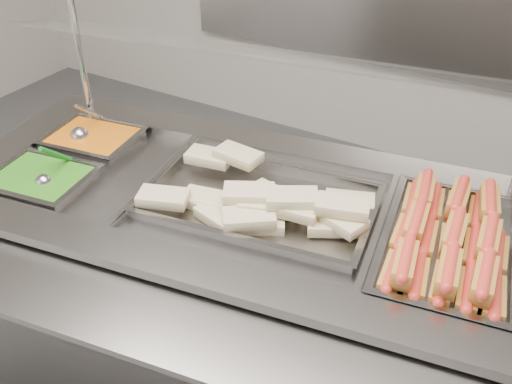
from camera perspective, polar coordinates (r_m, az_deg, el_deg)
The scene contains 11 objects.
steam_counter at distance 2.06m, azimuth -1.32°, elevation -10.65°, with size 1.99×1.11×0.90m.
tray_rail at distance 1.46m, azimuth -9.49°, elevation -12.64°, with size 1.82×0.63×0.05m.
sneeze_guard at distance 1.78m, azimuth 1.11°, elevation 13.30°, with size 1.68×0.54×0.44m.
pan_hotdogs at distance 1.70m, azimuth 18.54°, elevation -5.82°, with size 0.42×0.60×0.10m.
pan_wraps at distance 1.77m, azimuth 0.30°, elevation -1.38°, with size 0.74×0.50×0.07m.
pan_beans at distance 2.19m, azimuth -15.87°, elevation 4.45°, with size 0.33×0.28×0.10m.
pan_peas at distance 2.00m, azimuth -20.55°, elevation 0.46°, with size 0.33×0.28×0.10m.
hotdogs_in_buns at distance 1.66m, azimuth 18.63°, elevation -4.62°, with size 0.38×0.55×0.12m.
tortilla_wraps at distance 1.71m, azimuth 0.78°, elevation -0.91°, with size 0.68×0.43×0.10m.
ladle at distance 2.18m, azimuth -17.14°, elevation 5.52°, with size 0.07×0.19×0.16m.
serving_spoon at distance 1.95m, azimuth -20.26°, elevation 1.42°, with size 0.06×0.17×0.15m.
Camera 1 is at (0.78, -0.74, 1.91)m, focal length 40.00 mm.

